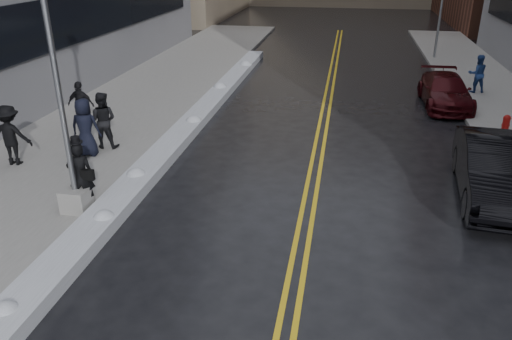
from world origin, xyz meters
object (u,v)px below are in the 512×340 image
at_px(pedestrian_c, 85,127).
at_px(pedestrian_e, 11,135).
at_px(fire_hydrant, 506,124).
at_px(pedestrian_b, 103,120).
at_px(car_maroon, 445,91).
at_px(car_black, 496,170).
at_px(pedestrian_fedora, 81,176).
at_px(pedestrian_d, 81,105).
at_px(traffic_signal, 442,2).
at_px(lamppost, 64,122).
at_px(pedestrian_east, 477,74).

bearing_deg(pedestrian_c, pedestrian_e, 23.78).
relative_size(fire_hydrant, pedestrian_e, 0.39).
height_order(pedestrian_b, car_maroon, pedestrian_b).
height_order(pedestrian_b, car_black, pedestrian_b).
relative_size(pedestrian_fedora, pedestrian_d, 1.02).
height_order(traffic_signal, pedestrian_fedora, traffic_signal).
height_order(pedestrian_e, car_maroon, pedestrian_e).
xyz_separation_m(lamppost, pedestrian_b, (-1.28, 4.28, -1.44)).
relative_size(lamppost, traffic_signal, 1.27).
xyz_separation_m(fire_hydrant, car_black, (-1.59, -5.03, 0.28)).
relative_size(lamppost, fire_hydrant, 10.45).
height_order(pedestrian_e, pedestrian_east, pedestrian_e).
relative_size(pedestrian_e, car_black, 0.37).
bearing_deg(pedestrian_fedora, pedestrian_d, -77.81).
xyz_separation_m(traffic_signal, pedestrian_east, (0.68, -8.10, -2.39)).
bearing_deg(pedestrian_c, traffic_signal, -131.12).
relative_size(traffic_signal, car_black, 1.19).
bearing_deg(car_maroon, traffic_signal, 83.32).
distance_m(pedestrian_fedora, pedestrian_d, 6.57).
relative_size(car_black, car_maroon, 1.10).
distance_m(lamppost, pedestrian_east, 18.75).
distance_m(pedestrian_e, car_black, 14.11).
xyz_separation_m(lamppost, traffic_signal, (11.80, 22.00, 0.87)).
bearing_deg(car_black, pedestrian_c, -177.36).
distance_m(lamppost, pedestrian_e, 4.43).
bearing_deg(pedestrian_fedora, pedestrian_e, -48.53).
relative_size(lamppost, pedestrian_east, 4.42).
height_order(lamppost, car_maroon, lamppost).
distance_m(pedestrian_d, car_black, 14.03).
distance_m(lamppost, pedestrian_c, 4.07).
height_order(fire_hydrant, car_maroon, car_maroon).
bearing_deg(pedestrian_d, pedestrian_c, 121.25).
xyz_separation_m(fire_hydrant, pedestrian_fedora, (-12.20, -7.80, 0.49)).
distance_m(lamppost, car_black, 11.24).
height_order(pedestrian_d, car_black, pedestrian_d).
distance_m(pedestrian_fedora, pedestrian_c, 3.67).
relative_size(traffic_signal, pedestrian_e, 3.20).
distance_m(pedestrian_fedora, car_maroon, 15.80).
distance_m(car_black, car_maroon, 8.86).
distance_m(traffic_signal, pedestrian_d, 21.92).
xyz_separation_m(pedestrian_b, pedestrian_c, (-0.22, -0.77, -0.00)).
bearing_deg(car_maroon, pedestrian_fedora, -133.71).
xyz_separation_m(pedestrian_c, car_maroon, (12.30, 8.32, -0.42)).
height_order(lamppost, pedestrian_east, lamppost).
bearing_deg(car_black, car_maroon, 94.54).
xyz_separation_m(fire_hydrant, traffic_signal, (-0.50, 14.00, 2.85)).
distance_m(fire_hydrant, pedestrian_e, 16.66).
relative_size(pedestrian_fedora, car_black, 0.35).
height_order(pedestrian_c, pedestrian_d, pedestrian_c).
bearing_deg(pedestrian_east, pedestrian_b, 25.45).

